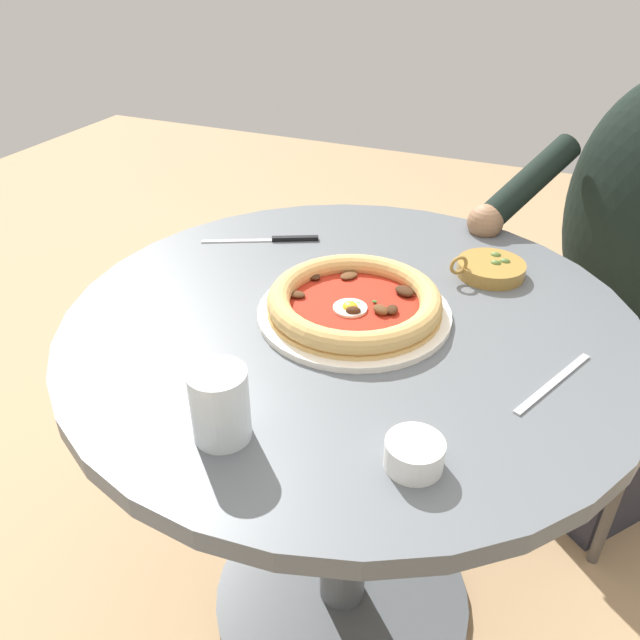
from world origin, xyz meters
TOP-DOWN VIEW (x-y plane):
  - ground_plane at (0.00, 0.00)m, footprint 6.00×6.00m
  - dining_table at (0.00, 0.00)m, footprint 0.89×0.89m
  - pizza_on_plate at (0.01, 0.00)m, footprint 0.30×0.30m
  - water_glass at (-0.04, -0.31)m, footprint 0.07×0.07m
  - steak_knife at (-0.22, 0.19)m, footprint 0.20×0.11m
  - ramekin_capers at (0.18, -0.27)m, footprint 0.07×0.07m
  - olive_pan at (0.17, 0.22)m, footprint 0.12×0.12m
  - fork_utensil at (0.31, -0.05)m, footprint 0.08×0.17m
  - diner_person at (0.43, 0.54)m, footprint 0.57×0.43m

SIDE VIEW (x-z plane):
  - ground_plane at x=0.00m, z-range -0.02..0.00m
  - dining_table at x=0.00m, z-range 0.17..0.90m
  - diner_person at x=0.43m, z-range -0.06..1.15m
  - fork_utensil at x=0.31m, z-range 0.72..0.73m
  - steak_knife at x=-0.22m, z-range 0.72..0.73m
  - olive_pan at x=0.17m, z-range 0.71..0.76m
  - ramekin_capers at x=0.18m, z-range 0.73..0.76m
  - pizza_on_plate at x=0.01m, z-range 0.72..0.77m
  - water_glass at x=-0.04m, z-range 0.72..0.81m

